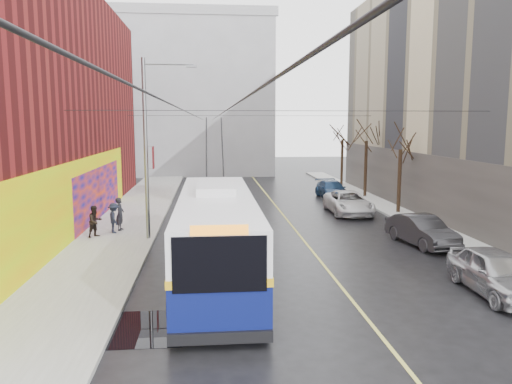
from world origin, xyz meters
TOP-DOWN VIEW (x-y plane):
  - ground at (0.00, 0.00)m, footprint 140.00×140.00m
  - sidewalk_left at (-8.00, 12.00)m, footprint 4.00×60.00m
  - sidewalk_right at (9.00, 12.00)m, footprint 2.00×60.00m
  - lane_line at (1.50, 14.00)m, footprint 0.12×50.00m
  - building_far at (-6.00, 44.99)m, footprint 20.50×12.10m
  - streetlight_pole at (-6.14, 10.00)m, footprint 2.65×0.60m
  - catenary_wires at (-2.54, 14.77)m, footprint 18.00×60.00m
  - tree_near at (9.00, 16.00)m, footprint 3.20×3.20m
  - tree_mid at (9.00, 23.00)m, footprint 3.20×3.20m
  - tree_far at (9.00, 30.00)m, footprint 3.20×3.20m
  - puddle at (-5.31, -0.92)m, footprint 2.62×2.71m
  - pigeons_flying at (-3.02, 10.10)m, footprint 4.14×1.63m
  - trolleybus at (-2.97, 3.81)m, footprint 3.09×13.06m
  - parked_car_a at (6.62, 0.89)m, footprint 1.99×4.65m
  - parked_car_b at (7.00, 7.84)m, footprint 2.25×4.62m
  - parked_car_c at (5.80, 16.43)m, footprint 2.51×5.31m
  - parked_car_d at (6.35, 22.97)m, footprint 2.02×4.77m
  - following_car at (-3.96, 20.69)m, footprint 1.77×4.12m
  - pedestrian_a at (-8.02, 12.01)m, footprint 0.46×0.67m
  - pedestrian_b at (-8.99, 10.49)m, footprint 0.97×0.99m
  - pedestrian_c at (-8.22, 11.37)m, footprint 0.91×1.16m

SIDE VIEW (x-z plane):
  - ground at x=0.00m, z-range 0.00..0.00m
  - lane_line at x=1.50m, z-range 0.00..0.01m
  - puddle at x=-5.31m, z-range 0.00..0.01m
  - sidewalk_left at x=-8.00m, z-range 0.00..0.15m
  - sidewalk_right at x=9.00m, z-range 0.00..0.15m
  - parked_car_d at x=6.35m, z-range 0.00..1.37m
  - following_car at x=-3.96m, z-range 0.00..1.39m
  - parked_car_b at x=7.00m, z-range 0.00..1.46m
  - parked_car_c at x=5.80m, z-range 0.00..1.47m
  - parked_car_a at x=6.62m, z-range 0.00..1.57m
  - pedestrian_c at x=-8.22m, z-range 0.15..1.74m
  - pedestrian_b at x=-8.99m, z-range 0.15..1.76m
  - pedestrian_a at x=-8.02m, z-range 0.15..1.92m
  - trolleybus at x=-2.97m, z-range -1.37..4.79m
  - streetlight_pole at x=-6.14m, z-range 0.35..9.35m
  - tree_near at x=9.00m, z-range 1.78..8.18m
  - tree_far at x=9.00m, z-range 1.86..8.43m
  - tree_mid at x=9.00m, z-range 1.91..8.59m
  - catenary_wires at x=-2.54m, z-range 6.13..6.36m
  - pigeons_flying at x=-3.02m, z-range 5.99..8.09m
  - building_far at x=-6.00m, z-range 0.02..18.02m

